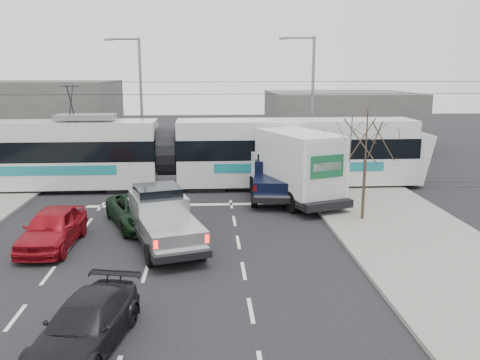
{
  "coord_description": "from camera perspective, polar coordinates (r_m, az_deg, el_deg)",
  "views": [
    {
      "loc": [
        0.5,
        -19.62,
        6.88
      ],
      "look_at": [
        2.01,
        3.67,
        1.8
      ],
      "focal_mm": 38.0,
      "sensor_mm": 36.0,
      "label": 1
    }
  ],
  "objects": [
    {
      "name": "street_lamp_near",
      "position": [
        34.35,
        7.84,
        9.22
      ],
      "size": [
        2.38,
        0.25,
        9.0
      ],
      "color": "slate",
      "rests_on": "ground"
    },
    {
      "name": "tram",
      "position": [
        30.05,
        -8.3,
        3.03
      ],
      "size": [
        29.26,
        3.05,
        5.97
      ],
      "rotation": [
        0.0,
        0.0,
        0.0
      ],
      "color": "silver",
      "rests_on": "ground"
    },
    {
      "name": "silver_pickup",
      "position": [
        20.66,
        -8.74,
        -4.14
      ],
      "size": [
        3.73,
        6.37,
        2.19
      ],
      "rotation": [
        0.0,
        0.0,
        0.3
      ],
      "color": "black",
      "rests_on": "ground"
    },
    {
      "name": "rails",
      "position": [
        30.41,
        -4.56,
        -0.82
      ],
      "size": [
        60.0,
        1.6,
        0.03
      ],
      "primitive_type": "cube",
      "color": "#33302D",
      "rests_on": "ground"
    },
    {
      "name": "sidewalk_right",
      "position": [
        22.44,
        18.86,
        -6.06
      ],
      "size": [
        6.0,
        60.0,
        0.15
      ],
      "primitive_type": "cube",
      "color": "gray",
      "rests_on": "ground"
    },
    {
      "name": "building_right",
      "position": [
        45.32,
        11.07,
        6.51
      ],
      "size": [
        12.0,
        10.0,
        5.0
      ],
      "primitive_type": "cube",
      "color": "#66605C",
      "rests_on": "ground"
    },
    {
      "name": "building_left",
      "position": [
        44.24,
        -22.97,
        6.28
      ],
      "size": [
        14.0,
        10.0,
        6.0
      ],
      "primitive_type": "cube",
      "color": "#66605C",
      "rests_on": "ground"
    },
    {
      "name": "bare_tree",
      "position": [
        23.44,
        14.0,
        4.34
      ],
      "size": [
        2.4,
        2.4,
        5.0
      ],
      "color": "#47382B",
      "rests_on": "ground"
    },
    {
      "name": "green_car",
      "position": [
        23.22,
        -11.18,
        -3.45
      ],
      "size": [
        3.9,
        5.36,
        1.35
      ],
      "primitive_type": "imported",
      "rotation": [
        0.0,
        0.0,
        0.38
      ],
      "color": "black",
      "rests_on": "ground"
    },
    {
      "name": "navy_pickup",
      "position": [
        27.81,
        3.78,
        0.43
      ],
      "size": [
        2.79,
        5.91,
        2.4
      ],
      "rotation": [
        0.0,
        0.0,
        -0.13
      ],
      "color": "black",
      "rests_on": "ground"
    },
    {
      "name": "red_car",
      "position": [
        21.41,
        -20.31,
        -5.07
      ],
      "size": [
        2.0,
        4.64,
        1.56
      ],
      "primitive_type": "imported",
      "rotation": [
        0.0,
        0.0,
        -0.04
      ],
      "color": "maroon",
      "rests_on": "ground"
    },
    {
      "name": "dark_car",
      "position": [
        13.78,
        -16.94,
        -15.27
      ],
      "size": [
        2.59,
        4.6,
        1.26
      ],
      "primitive_type": "imported",
      "rotation": [
        0.0,
        0.0,
        -0.2
      ],
      "color": "black",
      "rests_on": "ground"
    },
    {
      "name": "box_truck",
      "position": [
        26.97,
        5.94,
        1.49
      ],
      "size": [
        5.02,
        7.97,
        3.77
      ],
      "rotation": [
        0.0,
        0.0,
        0.35
      ],
      "color": "black",
      "rests_on": "ground"
    },
    {
      "name": "street_lamp_far",
      "position": [
        35.97,
        -11.34,
        9.23
      ],
      "size": [
        2.38,
        0.25,
        9.0
      ],
      "color": "slate",
      "rests_on": "ground"
    },
    {
      "name": "ground",
      "position": [
        20.8,
        -4.92,
        -7.09
      ],
      "size": [
        120.0,
        120.0,
        0.0
      ],
      "primitive_type": "plane",
      "color": "black",
      "rests_on": "ground"
    },
    {
      "name": "traffic_signal",
      "position": [
        27.11,
        9.07,
        3.34
      ],
      "size": [
        0.44,
        0.44,
        3.6
      ],
      "color": "black",
      "rests_on": "ground"
    },
    {
      "name": "catenary",
      "position": [
        29.78,
        -4.69,
        6.46
      ],
      "size": [
        60.0,
        0.2,
        7.0
      ],
      "color": "black",
      "rests_on": "ground"
    }
  ]
}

